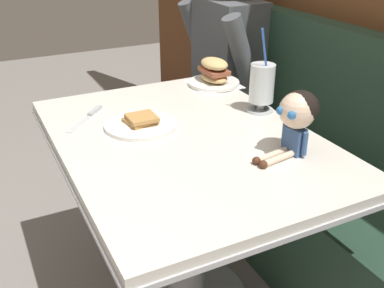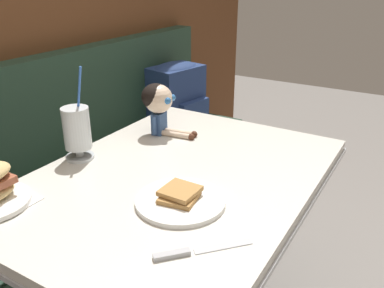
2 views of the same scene
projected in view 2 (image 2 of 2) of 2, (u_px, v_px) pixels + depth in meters
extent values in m
cube|color=#233D2D|center=(64.00, 247.00, 1.76)|extent=(2.60, 0.48, 0.45)
cube|color=#233D2D|center=(15.00, 131.00, 1.65)|extent=(2.60, 0.10, 0.55)
cube|color=silver|center=(176.00, 178.00, 1.28)|extent=(1.10, 0.80, 0.03)
cube|color=#B7BABF|center=(176.00, 185.00, 1.29)|extent=(1.11, 0.81, 0.02)
cylinder|color=#A5A8AD|center=(178.00, 268.00, 1.42)|extent=(0.14, 0.14, 0.65)
cylinder|color=white|center=(181.00, 201.00, 1.11)|extent=(0.25, 0.25, 0.01)
cube|color=#B78447|center=(179.00, 197.00, 1.10)|extent=(0.11, 0.11, 0.01)
cube|color=#B78447|center=(180.00, 191.00, 1.11)|extent=(0.10, 0.10, 0.01)
cylinder|color=silver|center=(80.00, 157.00, 1.38)|extent=(0.10, 0.10, 0.01)
cylinder|color=silver|center=(79.00, 151.00, 1.37)|extent=(0.03, 0.03, 0.03)
cylinder|color=silver|center=(77.00, 128.00, 1.34)|extent=(0.09, 0.09, 0.14)
cylinder|color=pink|center=(77.00, 132.00, 1.34)|extent=(0.08, 0.08, 0.11)
cylinder|color=blue|center=(79.00, 99.00, 1.31)|extent=(0.01, 0.05, 0.22)
cube|color=silver|center=(223.00, 247.00, 0.94)|extent=(0.12, 0.11, 0.00)
cube|color=#B2B5BA|center=(172.00, 255.00, 0.91)|extent=(0.07, 0.07, 0.01)
cube|color=#385689|center=(159.00, 123.00, 1.57)|extent=(0.07, 0.05, 0.08)
sphere|color=beige|center=(158.00, 99.00, 1.53)|extent=(0.11, 0.11, 0.11)
ellipsoid|color=black|center=(155.00, 96.00, 1.53)|extent=(0.13, 0.12, 0.10)
sphere|color=#2D6BB2|center=(168.00, 101.00, 1.50)|extent=(0.03, 0.03, 0.03)
sphere|color=#2D6BB2|center=(172.00, 98.00, 1.53)|extent=(0.03, 0.03, 0.03)
cylinder|color=beige|center=(177.00, 135.00, 1.55)|extent=(0.04, 0.12, 0.02)
cylinder|color=beige|center=(180.00, 132.00, 1.57)|extent=(0.04, 0.12, 0.02)
sphere|color=#4C2819|center=(191.00, 137.00, 1.53)|extent=(0.03, 0.03, 0.03)
sphere|color=#4C2819|center=(194.00, 134.00, 1.55)|extent=(0.03, 0.03, 0.03)
cylinder|color=#385689|center=(154.00, 125.00, 1.53)|extent=(0.02, 0.02, 0.07)
cylinder|color=#385689|center=(164.00, 119.00, 1.60)|extent=(0.02, 0.02, 0.07)
cube|color=navy|center=(176.00, 99.00, 2.33)|extent=(0.33, 0.26, 0.38)
cube|color=navy|center=(194.00, 115.00, 2.31)|extent=(0.22, 0.09, 0.17)
ellipsoid|color=navy|center=(175.00, 68.00, 2.26)|extent=(0.32, 0.24, 0.07)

